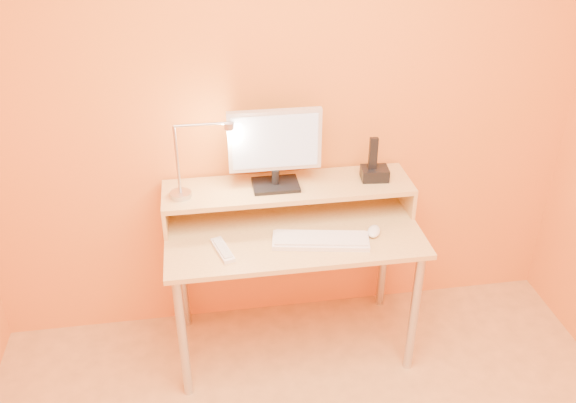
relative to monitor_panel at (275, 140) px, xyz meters
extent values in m
cube|color=orange|center=(0.06, 0.16, 0.13)|extent=(3.00, 0.04, 2.50)
cylinder|color=#B7B7C0|center=(-0.49, -0.41, -0.77)|extent=(0.04, 0.04, 0.69)
cylinder|color=#B7B7C0|center=(0.61, -0.41, -0.77)|extent=(0.04, 0.04, 0.69)
cylinder|color=#B7B7C0|center=(-0.49, 0.09, -0.77)|extent=(0.04, 0.04, 0.69)
cylinder|color=#B7B7C0|center=(0.61, 0.09, -0.77)|extent=(0.04, 0.04, 0.69)
cube|color=#E4B96D|center=(0.06, -0.16, -0.41)|extent=(1.20, 0.60, 0.02)
cube|color=#E4B96D|center=(-0.53, -0.01, -0.33)|extent=(0.02, 0.30, 0.14)
cube|color=#E4B96D|center=(0.65, -0.01, -0.33)|extent=(0.02, 0.30, 0.14)
cube|color=#E4B96D|center=(0.06, -0.01, -0.25)|extent=(1.20, 0.30, 0.02)
cube|color=black|center=(0.00, -0.01, -0.23)|extent=(0.22, 0.16, 0.02)
cylinder|color=black|center=(0.00, -0.01, -0.19)|extent=(0.04, 0.04, 0.07)
cube|color=silver|center=(0.00, 0.00, 0.00)|extent=(0.43, 0.04, 0.30)
cube|color=black|center=(0.00, 0.02, 0.00)|extent=(0.39, 0.02, 0.25)
cube|color=#B0C1DD|center=(0.00, -0.02, 0.00)|extent=(0.39, 0.01, 0.26)
cylinder|color=#B7B7C0|center=(-0.45, -0.04, -0.23)|extent=(0.10, 0.10, 0.02)
cylinder|color=#B7B7C0|center=(-0.45, -0.04, -0.05)|extent=(0.01, 0.01, 0.33)
cylinder|color=#B7B7C0|center=(-0.33, -0.04, 0.12)|extent=(0.24, 0.01, 0.01)
cylinder|color=#B7B7C0|center=(-0.21, -0.04, 0.10)|extent=(0.04, 0.04, 0.03)
cylinder|color=#FFEAC6|center=(-0.21, -0.04, 0.09)|extent=(0.03, 0.03, 0.00)
cube|color=black|center=(0.49, -0.01, -0.21)|extent=(0.14, 0.11, 0.06)
cube|color=black|center=(0.47, -0.01, -0.10)|extent=(0.04, 0.03, 0.16)
cube|color=#3A72FF|center=(0.53, -0.06, -0.21)|extent=(0.01, 0.00, 0.04)
cube|color=white|center=(0.17, -0.28, -0.39)|extent=(0.46, 0.22, 0.02)
ellipsoid|color=white|center=(0.43, -0.25, -0.38)|extent=(0.10, 0.12, 0.03)
cube|color=white|center=(-0.28, -0.28, -0.39)|extent=(0.10, 0.20, 0.02)
camera|label=1|loc=(-0.34, -2.55, 1.19)|focal=38.29mm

